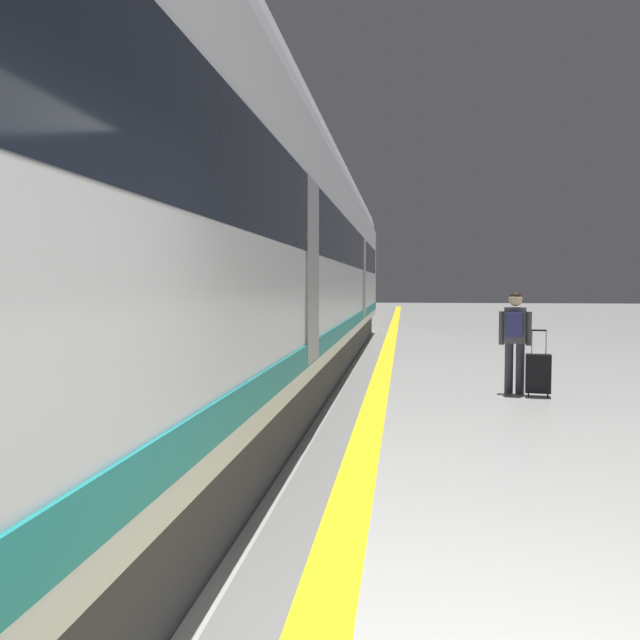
% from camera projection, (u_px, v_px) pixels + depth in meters
% --- Properties ---
extents(safety_line_strip, '(0.36, 80.00, 0.01)m').
position_uv_depth(safety_line_strip, '(380.00, 382.00, 11.87)').
color(safety_line_strip, yellow).
rests_on(safety_line_strip, ground).
extents(tactile_edge_band, '(0.56, 80.00, 0.01)m').
position_uv_depth(tactile_edge_band, '(363.00, 381.00, 11.91)').
color(tactile_edge_band, slate).
rests_on(tactile_edge_band, ground).
extents(high_speed_train, '(2.94, 28.10, 4.97)m').
position_uv_depth(high_speed_train, '(265.00, 242.00, 11.76)').
color(high_speed_train, '#38383D').
rests_on(high_speed_train, ground).
extents(passenger_near, '(0.50, 0.37, 1.63)m').
position_uv_depth(passenger_near, '(515.00, 333.00, 10.55)').
color(passenger_near, '#383842').
rests_on(passenger_near, ground).
extents(suitcase_near, '(0.41, 0.29, 1.05)m').
position_uv_depth(suitcase_near, '(538.00, 373.00, 10.30)').
color(suitcase_near, black).
rests_on(suitcase_near, ground).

